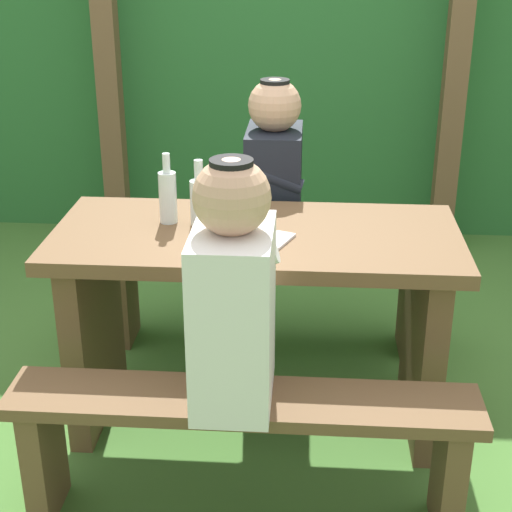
% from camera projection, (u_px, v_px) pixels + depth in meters
% --- Properties ---
extents(ground_plane, '(12.00, 12.00, 0.00)m').
position_uv_depth(ground_plane, '(256.00, 415.00, 2.97)').
color(ground_plane, '#467831').
extents(hedge_backdrop, '(6.40, 0.78, 2.18)m').
position_uv_depth(hedge_backdrop, '(284.00, 37.00, 4.69)').
color(hedge_backdrop, '#2C6D32').
rests_on(hedge_backdrop, ground_plane).
extents(pergola_post_left, '(0.12, 0.12, 1.93)m').
position_uv_depth(pergola_post_left, '(109.00, 74.00, 4.23)').
color(pergola_post_left, brown).
rests_on(pergola_post_left, ground_plane).
extents(pergola_post_right, '(0.12, 0.12, 1.93)m').
position_uv_depth(pergola_post_right, '(455.00, 79.00, 4.11)').
color(pergola_post_right, brown).
rests_on(pergola_post_right, ground_plane).
extents(picnic_table, '(1.40, 0.64, 0.75)m').
position_uv_depth(picnic_table, '(256.00, 295.00, 2.77)').
color(picnic_table, brown).
rests_on(picnic_table, ground_plane).
extents(bench_near, '(1.40, 0.24, 0.45)m').
position_uv_depth(bench_near, '(243.00, 433.00, 2.33)').
color(bench_near, brown).
rests_on(bench_near, ground_plane).
extents(bench_far, '(1.40, 0.24, 0.45)m').
position_uv_depth(bench_far, '(265.00, 277.00, 3.35)').
color(bench_far, brown).
rests_on(bench_far, ground_plane).
extents(person_white_shirt, '(0.25, 0.35, 0.72)m').
position_uv_depth(person_white_shirt, '(233.00, 294.00, 2.16)').
color(person_white_shirt, white).
rests_on(person_white_shirt, bench_near).
extents(person_black_coat, '(0.25, 0.35, 0.72)m').
position_uv_depth(person_black_coat, '(274.00, 175.00, 3.17)').
color(person_black_coat, black).
rests_on(person_black_coat, bench_far).
extents(drinking_glass, '(0.07, 0.07, 0.09)m').
position_uv_depth(drinking_glass, '(218.00, 229.00, 2.57)').
color(drinking_glass, silver).
rests_on(drinking_glass, picnic_table).
extents(bottle_left, '(0.06, 0.06, 0.25)m').
position_uv_depth(bottle_left, '(168.00, 195.00, 2.72)').
color(bottle_left, silver).
rests_on(bottle_left, picnic_table).
extents(bottle_right, '(0.06, 0.06, 0.23)m').
position_uv_depth(bottle_right, '(249.00, 199.00, 2.72)').
color(bottle_right, silver).
rests_on(bottle_right, picnic_table).
extents(bottle_center, '(0.07, 0.07, 0.23)m').
position_uv_depth(bottle_center, '(199.00, 200.00, 2.70)').
color(bottle_center, silver).
rests_on(bottle_center, picnic_table).
extents(cell_phone, '(0.12, 0.16, 0.01)m').
position_uv_depth(cell_phone, '(278.00, 240.00, 2.59)').
color(cell_phone, silver).
rests_on(cell_phone, picnic_table).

